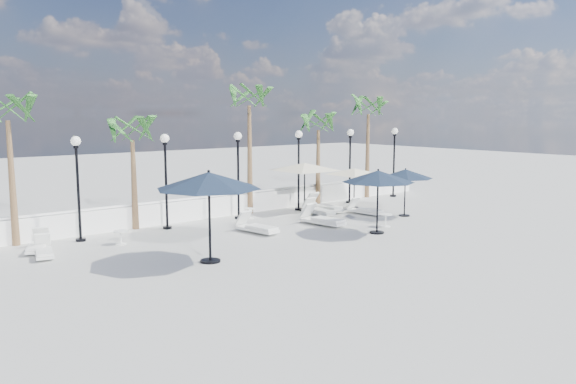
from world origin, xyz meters
TOP-DOWN VIEW (x-y plane):
  - ground at (0.00, 0.00)m, footprint 100.00×100.00m
  - balustrade at (0.00, 7.50)m, footprint 26.00×0.30m
  - lamppost_1 at (-7.00, 6.50)m, footprint 0.36×0.36m
  - lamppost_2 at (-3.50, 6.50)m, footprint 0.36×0.36m
  - lamppost_3 at (0.00, 6.50)m, footprint 0.36×0.36m
  - lamppost_4 at (3.50, 6.50)m, footprint 0.36×0.36m
  - lamppost_5 at (7.00, 6.50)m, footprint 0.36×0.36m
  - lamppost_6 at (10.50, 6.50)m, footprint 0.36×0.36m
  - palm_0 at (-9.00, 7.30)m, footprint 2.60×2.60m
  - palm_1 at (-4.50, 7.30)m, footprint 2.60×2.60m
  - palm_2 at (1.20, 7.30)m, footprint 2.60×2.60m
  - palm_3 at (5.50, 7.30)m, footprint 2.60×2.60m
  - palm_4 at (9.20, 7.30)m, footprint 2.60×2.60m
  - lounger_0 at (-8.73, 4.99)m, footprint 0.87×1.69m
  - lounger_2 at (-8.64, 5.90)m, footprint 1.22×1.79m
  - lounger_3 at (-1.17, 3.55)m, footprint 0.91×1.98m
  - lounger_4 at (1.85, 3.03)m, footprint 0.91×2.12m
  - lounger_5 at (3.32, 4.90)m, footprint 0.60×1.79m
  - lounger_6 at (5.09, 3.62)m, footprint 0.79×1.82m
  - lounger_7 at (4.09, 5.38)m, footprint 0.80×2.07m
  - side_table_0 at (-6.07, 5.06)m, footprint 0.51×0.51m
  - side_table_1 at (0.38, 6.20)m, footprint 0.48×0.48m
  - side_table_2 at (3.66, 1.15)m, footprint 0.55×0.55m
  - parasol_navy_left at (-4.87, 0.98)m, footprint 3.31×3.31m
  - parasol_navy_mid at (2.43, 0.53)m, footprint 2.82×2.82m
  - parasol_navy_right at (6.19, 2.22)m, footprint 2.45×2.45m
  - parasol_cream_sq_a at (3.62, 6.20)m, footprint 5.03×5.03m
  - parasol_cream_sq_b at (6.05, 5.25)m, footprint 4.21×4.21m

SIDE VIEW (x-z plane):
  - ground at x=0.00m, z-range 0.00..0.00m
  - lounger_0 at x=-8.73m, z-range -0.10..0.51m
  - lounger_2 at x=-8.64m, z-range -0.11..0.54m
  - lounger_6 at x=5.09m, z-range -0.11..0.55m
  - lounger_5 at x=3.32m, z-range -0.11..0.56m
  - lounger_3 at x=-1.17m, z-range -0.12..0.60m
  - lounger_7 at x=4.09m, z-range -0.12..0.63m
  - lounger_4 at x=1.85m, z-range -0.13..0.64m
  - side_table_1 at x=0.38m, z-range 0.05..0.51m
  - side_table_0 at x=-6.07m, z-range 0.05..0.55m
  - side_table_2 at x=3.66m, z-range 0.05..0.58m
  - balustrade at x=0.00m, z-range -0.04..0.97m
  - parasol_navy_right at x=6.19m, z-range 0.83..3.03m
  - parasol_cream_sq_b at x=6.05m, z-range 0.90..3.01m
  - parasol_navy_mid at x=2.43m, z-range 0.96..3.49m
  - parasol_cream_sq_a at x=3.62m, z-range 1.05..3.52m
  - lamppost_1 at x=-7.00m, z-range 0.57..4.41m
  - lamppost_2 at x=-3.50m, z-range 0.57..4.41m
  - lamppost_3 at x=0.00m, z-range 0.57..4.41m
  - lamppost_4 at x=3.50m, z-range 0.57..4.41m
  - lamppost_5 at x=7.00m, z-range 0.57..4.41m
  - lamppost_6 at x=10.50m, z-range 0.57..4.41m
  - parasol_navy_left at x=-4.87m, z-range 1.11..4.03m
  - palm_1 at x=-4.50m, z-range 1.40..6.10m
  - palm_3 at x=5.50m, z-range 1.50..6.40m
  - palm_0 at x=-9.00m, z-range 1.78..7.28m
  - palm_4 at x=9.20m, z-range 1.88..7.58m
  - palm_2 at x=1.20m, z-range 2.07..8.17m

